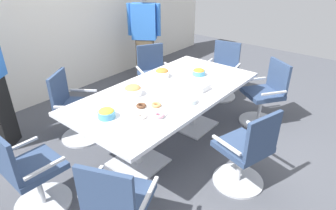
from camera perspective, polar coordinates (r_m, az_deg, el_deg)
The scene contains 18 objects.
ground_plane at distance 3.80m, azimuth 0.00°, elevation -7.43°, with size 10.00×10.00×0.01m, color #4C4F56.
back_wall at distance 5.04m, azimuth -22.67°, elevation 16.82°, with size 8.00×0.10×2.80m, color white.
conference_table at distance 3.47m, azimuth 0.00°, elevation 1.10°, with size 2.40×1.20×0.75m.
office_chair_0 at distance 4.27m, azimuth 18.75°, elevation 1.59°, with size 0.75×0.75×0.91m.
office_chair_1 at distance 4.94m, azimuth 10.74°, elevation 6.19°, with size 0.63×0.63×0.91m.
office_chair_2 at distance 4.70m, azimuth -2.83°, elevation 5.53°, with size 0.73×0.73×0.91m.
office_chair_3 at distance 3.88m, azimuth -18.12°, elevation -1.02°, with size 0.75×0.75×0.91m.
office_chair_4 at distance 2.97m, azimuth -25.80°, elevation -12.34°, with size 0.55×0.55×0.91m.
office_chair_5 at distance 2.44m, azimuth -9.83°, elevation -19.54°, with size 0.71×0.71×0.91m.
office_chair_6 at distance 3.03m, azimuth 15.24°, elevation -9.29°, with size 0.67×0.67×0.91m.
person_standing_1 at distance 5.47m, azimuth -4.70°, elevation 13.71°, with size 0.43×0.55×1.67m.
snack_bowl_pretzels at distance 3.78m, azimuth -1.21°, elevation 6.41°, with size 0.19×0.19×0.12m.
snack_bowl_cookies at distance 3.30m, azimuth -7.00°, elevation 2.95°, with size 0.21×0.21×0.12m.
snack_bowl_chips_orange at distance 3.87m, azimuth 6.15°, elevation 6.57°, with size 0.17×0.17×0.09m.
snack_bowl_chips_yellow at distance 2.89m, azimuth -12.16°, elevation -1.58°, with size 0.17×0.17×0.10m.
donut_platter at distance 2.93m, azimuth -3.72°, elevation -1.26°, with size 0.38×0.38×0.04m.
plate_stack at distance 3.13m, azimuth 4.01°, elevation 0.90°, with size 0.19×0.19×0.05m.
napkin_pile at distance 3.44m, azimuth 6.39°, elevation 3.63°, with size 0.19×0.19×0.07m, color white.
Camera 1 is at (-2.40, -1.96, 2.18)m, focal length 30.65 mm.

